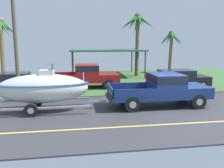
# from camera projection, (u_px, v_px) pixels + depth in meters

# --- Properties ---
(ground) EXTENTS (36.00, 22.00, 0.11)m
(ground) POSITION_uv_depth(u_px,v_px,m) (136.00, 84.00, 20.31)
(ground) COLOR #38383D
(pickup_truck_towing) EXTENTS (5.71, 2.12, 1.80)m
(pickup_truck_towing) POSITION_uv_depth(u_px,v_px,m) (165.00, 88.00, 13.08)
(pickup_truck_towing) COLOR navy
(pickup_truck_towing) RESTS_ON ground
(boat_on_trailer) EXTENTS (5.85, 2.16, 2.45)m
(boat_on_trailer) POSITION_uv_depth(u_px,v_px,m) (43.00, 88.00, 12.05)
(boat_on_trailer) COLOR gray
(boat_on_trailer) RESTS_ON ground
(parked_pickup_background) EXTENTS (5.89, 1.99, 1.84)m
(parked_pickup_background) POSITION_uv_depth(u_px,v_px,m) (86.00, 75.00, 18.05)
(parked_pickup_background) COLOR maroon
(parked_pickup_background) RESTS_ON ground
(parked_sedan_near) EXTENTS (4.73, 1.85, 1.38)m
(parked_sedan_near) POSITION_uv_depth(u_px,v_px,m) (13.00, 83.00, 16.78)
(parked_sedan_near) COLOR #B21E19
(parked_sedan_near) RESTS_ON ground
(parked_sedan_far) EXTENTS (4.62, 1.93, 1.38)m
(parked_sedan_far) POSITION_uv_depth(u_px,v_px,m) (178.00, 79.00, 18.63)
(parked_sedan_far) COLOR black
(parked_sedan_far) RESTS_ON ground
(carport_awning) EXTENTS (7.39, 5.93, 2.78)m
(carport_awning) POSITION_uv_depth(u_px,v_px,m) (106.00, 51.00, 24.58)
(carport_awning) COLOR #4C4238
(carport_awning) RESTS_ON ground
(palm_tree_near_left) EXTENTS (2.81, 3.11, 5.74)m
(palm_tree_near_left) POSITION_uv_depth(u_px,v_px,m) (0.00, 33.00, 21.30)
(palm_tree_near_left) COLOR brown
(palm_tree_near_left) RESTS_ON ground
(palm_tree_near_right) EXTENTS (3.34, 3.13, 6.41)m
(palm_tree_near_right) POSITION_uv_depth(u_px,v_px,m) (137.00, 28.00, 23.64)
(palm_tree_near_right) COLOR brown
(palm_tree_near_right) RESTS_ON ground
(palm_tree_mid) EXTENTS (2.93, 2.84, 4.86)m
(palm_tree_mid) POSITION_uv_depth(u_px,v_px,m) (171.00, 42.00, 26.79)
(palm_tree_mid) COLOR brown
(palm_tree_mid) RESTS_ON ground
(utility_pole) EXTENTS (0.24, 1.80, 8.01)m
(utility_pole) POSITION_uv_depth(u_px,v_px,m) (15.00, 32.00, 14.75)
(utility_pole) COLOR brown
(utility_pole) RESTS_ON ground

